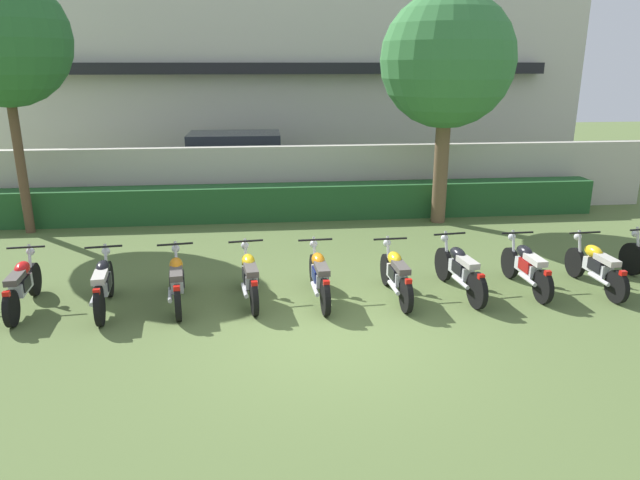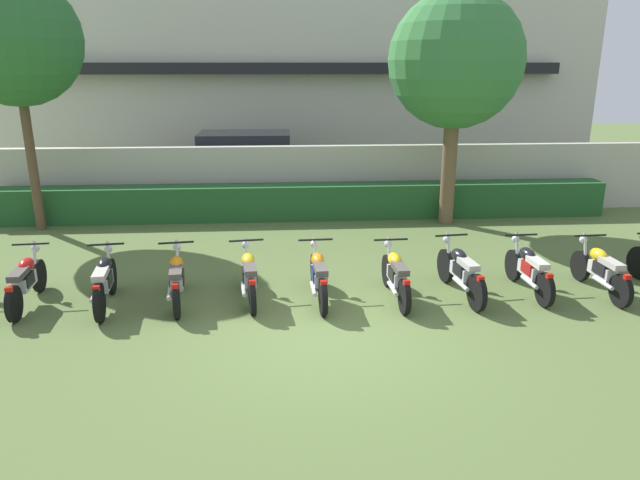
{
  "view_description": "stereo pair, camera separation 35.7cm",
  "coord_description": "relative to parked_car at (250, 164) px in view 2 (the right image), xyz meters",
  "views": [
    {
      "loc": [
        -1.03,
        -7.92,
        3.91
      ],
      "look_at": [
        0.0,
        1.65,
        0.96
      ],
      "focal_mm": 32.72,
      "sensor_mm": 36.0,
      "label": 1
    },
    {
      "loc": [
        -0.67,
        -7.95,
        3.91
      ],
      "look_at": [
        0.0,
        1.65,
        0.96
      ],
      "focal_mm": 32.72,
      "sensor_mm": 36.0,
      "label": 2
    }
  ],
  "objects": [
    {
      "name": "motorcycle_in_row_3",
      "position": [
        -0.87,
        -8.4,
        -0.5
      ],
      "size": [
        0.6,
        1.82,
        0.95
      ],
      "rotation": [
        0.0,
        0.0,
        1.7
      ],
      "color": "black",
      "rests_on": "ground"
    },
    {
      "name": "parked_car",
      "position": [
        0.0,
        0.0,
        0.0
      ],
      "size": [
        4.52,
        2.11,
        1.89
      ],
      "rotation": [
        0.0,
        0.0,
        -0.01
      ],
      "color": "black",
      "rests_on": "ground"
    },
    {
      "name": "tree_near_inspector",
      "position": [
        -4.94,
        -3.58,
        3.43
      ],
      "size": [
        2.94,
        2.94,
        5.86
      ],
      "color": "brown",
      "rests_on": "ground"
    },
    {
      "name": "motorcycle_in_row_8",
      "position": [
        5.21,
        -8.36,
        -0.5
      ],
      "size": [
        0.6,
        1.82,
        0.95
      ],
      "rotation": [
        0.0,
        0.0,
        1.61
      ],
      "color": "black",
      "rests_on": "ground"
    },
    {
      "name": "motorcycle_in_row_9",
      "position": [
        6.46,
        -8.47,
        -0.5
      ],
      "size": [
        0.6,
        1.82,
        0.94
      ],
      "rotation": [
        0.0,
        0.0,
        1.61
      ],
      "color": "black",
      "rests_on": "ground"
    },
    {
      "name": "motorcycle_in_row_6",
      "position": [
        2.82,
        -8.48,
        -0.5
      ],
      "size": [
        0.6,
        1.82,
        0.95
      ],
      "rotation": [
        0.0,
        0.0,
        1.61
      ],
      "color": "black",
      "rests_on": "ground"
    },
    {
      "name": "motorcycle_in_row_1",
      "position": [
        -3.36,
        -8.33,
        -0.5
      ],
      "size": [
        0.6,
        1.86,
        0.95
      ],
      "rotation": [
        0.0,
        0.0,
        1.65
      ],
      "color": "black",
      "rests_on": "ground"
    },
    {
      "name": "motorcycle_in_row_2",
      "position": [
        -2.04,
        -8.48,
        -0.48
      ],
      "size": [
        0.6,
        1.83,
        0.97
      ],
      "rotation": [
        0.0,
        0.0,
        1.68
      ],
      "color": "black",
      "rests_on": "ground"
    },
    {
      "name": "motorcycle_in_row_5",
      "position": [
        1.5,
        -8.44,
        -0.49
      ],
      "size": [
        0.6,
        1.85,
        0.96
      ],
      "rotation": [
        0.0,
        0.0,
        1.62
      ],
      "color": "black",
      "rests_on": "ground"
    },
    {
      "name": "motorcycle_in_row_7",
      "position": [
        3.98,
        -8.4,
        -0.48
      ],
      "size": [
        0.6,
        1.95,
        0.97
      ],
      "rotation": [
        0.0,
        0.0,
        1.68
      ],
      "color": "black",
      "rests_on": "ground"
    },
    {
      "name": "tree_far_side",
      "position": [
        5.06,
        -3.67,
        2.99
      ],
      "size": [
        3.19,
        3.19,
        5.55
      ],
      "color": "brown",
      "rests_on": "ground"
    },
    {
      "name": "ground",
      "position": [
        1.56,
        -9.73,
        -0.94
      ],
      "size": [
        60.0,
        60.0,
        0.0
      ],
      "primitive_type": "plane",
      "color": "#566B38"
    },
    {
      "name": "motorcycle_in_row_4",
      "position": [
        0.33,
        -8.34,
        -0.49
      ],
      "size": [
        0.6,
        1.79,
        0.95
      ],
      "rotation": [
        0.0,
        0.0,
        1.69
      ],
      "color": "black",
      "rests_on": "ground"
    },
    {
      "name": "building",
      "position": [
        1.56,
        5.26,
        2.59
      ],
      "size": [
        20.53,
        6.5,
        7.04
      ],
      "color": "beige",
      "rests_on": "ground"
    },
    {
      "name": "compound_wall",
      "position": [
        1.56,
        -2.27,
        -0.04
      ],
      "size": [
        19.5,
        0.3,
        1.79
      ],
      "primitive_type": "cube",
      "color": "#BCB7A8",
      "rests_on": "ground"
    },
    {
      "name": "hedge_row",
      "position": [
        1.56,
        -2.97,
        -0.49
      ],
      "size": [
        15.6,
        0.7,
        0.89
      ],
      "primitive_type": "cube",
      "color": "#235628",
      "rests_on": "ground"
    }
  ]
}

